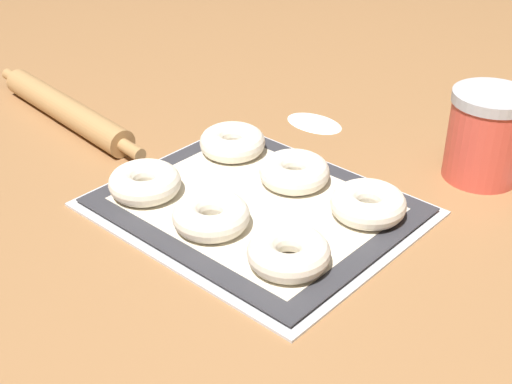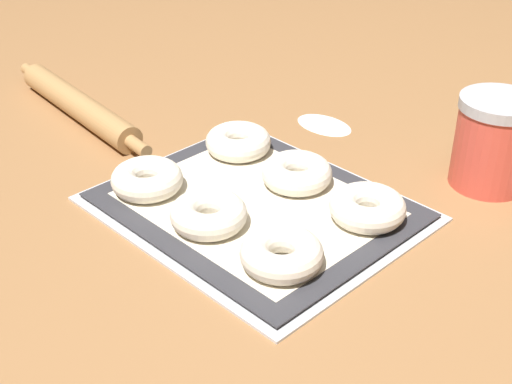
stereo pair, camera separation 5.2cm
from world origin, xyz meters
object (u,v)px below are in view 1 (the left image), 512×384
(bagel_back_left, at_px, (232,142))
(rolling_pin, at_px, (66,110))
(baking_tray, at_px, (256,207))
(bagel_front_left, at_px, (145,182))
(bagel_front_center, at_px, (211,215))
(bagel_front_right, at_px, (289,253))
(bagel_back_center, at_px, (294,172))
(flour_canister, at_px, (486,135))
(bagel_back_right, at_px, (368,204))

(bagel_back_left, distance_m, rolling_pin, 0.33)
(baking_tray, relative_size, bagel_front_left, 4.05)
(bagel_front_center, distance_m, bagel_front_right, 0.13)
(bagel_front_right, xyz_separation_m, bagel_back_center, (-0.12, 0.16, 0.00))
(rolling_pin, bearing_deg, bagel_front_left, -14.27)
(rolling_pin, bearing_deg, bagel_front_center, -9.73)
(bagel_front_left, distance_m, bagel_back_left, 0.18)
(bagel_front_left, relative_size, bagel_front_center, 1.00)
(baking_tray, height_order, bagel_back_left, bagel_back_left)
(bagel_front_center, bearing_deg, flour_canister, 63.30)
(bagel_back_right, relative_size, rolling_pin, 0.23)
(bagel_front_center, bearing_deg, rolling_pin, 170.27)
(baking_tray, xyz_separation_m, bagel_front_left, (-0.14, -0.09, 0.03))
(bagel_front_center, bearing_deg, bagel_back_left, 126.05)
(bagel_front_center, xyz_separation_m, bagel_front_right, (0.13, 0.01, 0.00))
(bagel_front_right, xyz_separation_m, bagel_back_left, (-0.26, 0.17, 0.00))
(bagel_back_left, distance_m, bagel_back_center, 0.14)
(bagel_front_center, distance_m, bagel_back_center, 0.17)
(baking_tray, relative_size, bagel_front_right, 4.05)
(rolling_pin, bearing_deg, flour_canister, 26.33)
(bagel_front_left, relative_size, bagel_back_right, 1.00)
(bagel_front_center, distance_m, bagel_back_right, 0.22)
(bagel_back_left, bearing_deg, bagel_front_left, -92.04)
(flour_canister, bearing_deg, baking_tray, -122.24)
(baking_tray, bearing_deg, bagel_front_right, -32.31)
(bagel_back_left, xyz_separation_m, flour_canister, (0.33, 0.22, 0.04))
(bagel_back_center, bearing_deg, bagel_back_right, -0.45)
(bagel_front_right, xyz_separation_m, flour_canister, (0.07, 0.39, 0.04))
(baking_tray, height_order, flour_canister, flour_canister)
(bagel_front_left, relative_size, bagel_front_right, 1.00)
(bagel_front_right, height_order, bagel_back_center, same)
(baking_tray, xyz_separation_m, bagel_back_left, (-0.13, 0.09, 0.03))
(flour_canister, bearing_deg, bagel_back_center, -130.22)
(bagel_back_left, bearing_deg, bagel_front_right, -33.26)
(flour_canister, xyz_separation_m, rolling_pin, (-0.64, -0.32, -0.05))
(baking_tray, height_order, bagel_back_right, bagel_back_right)
(bagel_front_center, height_order, bagel_back_center, same)
(baking_tray, xyz_separation_m, bagel_front_right, (0.13, -0.08, 0.03))
(bagel_front_left, bearing_deg, bagel_back_center, 50.25)
(rolling_pin, bearing_deg, bagel_back_center, 11.58)
(bagel_back_right, bearing_deg, bagel_front_center, -130.21)
(baking_tray, distance_m, bagel_front_left, 0.17)
(bagel_front_center, xyz_separation_m, flour_canister, (0.20, 0.39, 0.04))
(bagel_front_left, relative_size, bagel_back_center, 1.00)
(bagel_back_right, bearing_deg, bagel_back_center, 179.55)
(bagel_front_left, distance_m, bagel_front_center, 0.13)
(bagel_back_left, relative_size, bagel_back_center, 1.00)
(bagel_back_center, height_order, bagel_back_right, same)
(rolling_pin, bearing_deg, baking_tray, 1.32)
(bagel_front_center, bearing_deg, baking_tray, 87.21)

